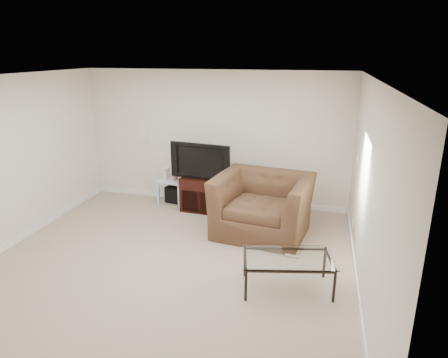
% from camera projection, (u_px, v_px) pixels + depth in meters
% --- Properties ---
extents(floor, '(5.00, 5.00, 0.00)m').
position_uv_depth(floor, '(168.00, 264.00, 5.52)').
color(floor, tan).
rests_on(floor, ground).
extents(ceiling, '(5.00, 5.00, 0.00)m').
position_uv_depth(ceiling, '(159.00, 78.00, 4.75)').
color(ceiling, white).
rests_on(ceiling, ground).
extents(wall_back, '(5.00, 0.02, 2.50)m').
position_uv_depth(wall_back, '(215.00, 139.00, 7.45)').
color(wall_back, silver).
rests_on(wall_back, ground).
extents(wall_left, '(0.02, 5.00, 2.50)m').
position_uv_depth(wall_left, '(1.00, 165.00, 5.70)').
color(wall_left, silver).
rests_on(wall_left, ground).
extents(wall_right, '(0.02, 5.00, 2.50)m').
position_uv_depth(wall_right, '(368.00, 194.00, 4.56)').
color(wall_right, silver).
rests_on(wall_right, ground).
extents(plate_back, '(0.12, 0.02, 0.12)m').
position_uv_depth(plate_back, '(145.00, 135.00, 7.75)').
color(plate_back, white).
rests_on(plate_back, wall_back).
extents(plate_right_switch, '(0.02, 0.09, 0.13)m').
position_uv_depth(plate_right_switch, '(357.00, 159.00, 6.05)').
color(plate_right_switch, white).
rests_on(plate_right_switch, wall_right).
extents(plate_right_outlet, '(0.02, 0.08, 0.12)m').
position_uv_depth(plate_right_outlet, '(352.00, 224.00, 6.06)').
color(plate_right_outlet, white).
rests_on(plate_right_outlet, wall_right).
extents(tv_stand, '(0.79, 0.57, 0.63)m').
position_uv_depth(tv_stand, '(204.00, 193.00, 7.34)').
color(tv_stand, black).
rests_on(tv_stand, floor).
extents(dvd_player, '(0.42, 0.31, 0.06)m').
position_uv_depth(dvd_player, '(203.00, 183.00, 7.23)').
color(dvd_player, black).
rests_on(dvd_player, tv_stand).
extents(television, '(1.07, 0.35, 0.65)m').
position_uv_depth(television, '(203.00, 160.00, 7.11)').
color(television, black).
rests_on(television, tv_stand).
extents(side_table, '(0.52, 0.52, 0.47)m').
position_uv_depth(side_table, '(173.00, 190.00, 7.73)').
color(side_table, '#ABC0D3').
rests_on(side_table, floor).
extents(subwoofer, '(0.36, 0.36, 0.31)m').
position_uv_depth(subwoofer, '(175.00, 194.00, 7.76)').
color(subwoofer, black).
rests_on(subwoofer, floor).
extents(game_console, '(0.07, 0.16, 0.21)m').
position_uv_depth(game_console, '(167.00, 173.00, 7.64)').
color(game_console, white).
rests_on(game_console, side_table).
extents(game_case, '(0.05, 0.14, 0.19)m').
position_uv_depth(game_case, '(175.00, 175.00, 7.59)').
color(game_case, '#CC4C4C').
rests_on(game_case, side_table).
extents(recliner, '(1.58, 1.15, 1.27)m').
position_uv_depth(recliner, '(263.00, 195.00, 6.29)').
color(recliner, '#523D1D').
rests_on(recliner, floor).
extents(coffee_table, '(1.21, 0.84, 0.43)m').
position_uv_depth(coffee_table, '(287.00, 273.00, 4.89)').
color(coffee_table, black).
rests_on(coffee_table, floor).
extents(remote, '(0.18, 0.07, 0.02)m').
position_uv_depth(remote, '(292.00, 256.00, 4.82)').
color(remote, '#B2B2B7').
rests_on(remote, coffee_table).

